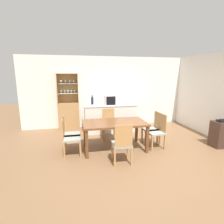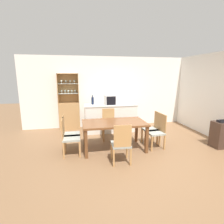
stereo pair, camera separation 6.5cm
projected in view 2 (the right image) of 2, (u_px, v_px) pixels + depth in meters
The scene contains 15 objects.
ground_plane at pixel (140, 154), 4.28m from camera, with size 18.00×18.00×0.00m, color brown.
wall_back at pixel (117, 92), 6.54m from camera, with size 6.80×0.06×2.55m.
kitchen_counter at pixel (110, 118), 5.94m from camera, with size 1.74×0.62×0.93m.
display_cabinet at pixel (69, 112), 6.16m from camera, with size 0.70×0.34×1.95m.
dining_table at pixel (114, 125), 4.45m from camera, with size 1.59×0.90×0.73m.
dining_chair_side_left_near at pixel (69, 137), 4.15m from camera, with size 0.40×0.40×0.90m.
dining_chair_side_left_far at pixel (70, 134), 4.41m from camera, with size 0.40×0.40×0.90m.
dining_chair_head_near at pixel (121, 144), 3.75m from camera, with size 0.42×0.42×0.90m.
dining_chair_side_right_near at pixel (157, 132), 4.57m from camera, with size 0.43×0.43×0.90m.
dining_chair_side_right_far at pixel (153, 129), 4.83m from camera, with size 0.42×0.42×0.90m.
dining_chair_head_far at pixel (109, 124), 5.23m from camera, with size 0.42×0.42×0.90m.
microwave at pixel (112, 100), 5.79m from camera, with size 0.47×0.41×0.32m.
wine_bottle at pixel (93, 101), 5.84m from camera, with size 0.08×0.08×0.31m.
side_cabinet at pixel (222, 134), 4.64m from camera, with size 0.51×0.37×0.69m.
telephone at pixel (223, 121), 4.51m from camera, with size 0.23×0.18×0.09m.
Camera 2 is at (-1.43, -3.77, 1.89)m, focal length 28.00 mm.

